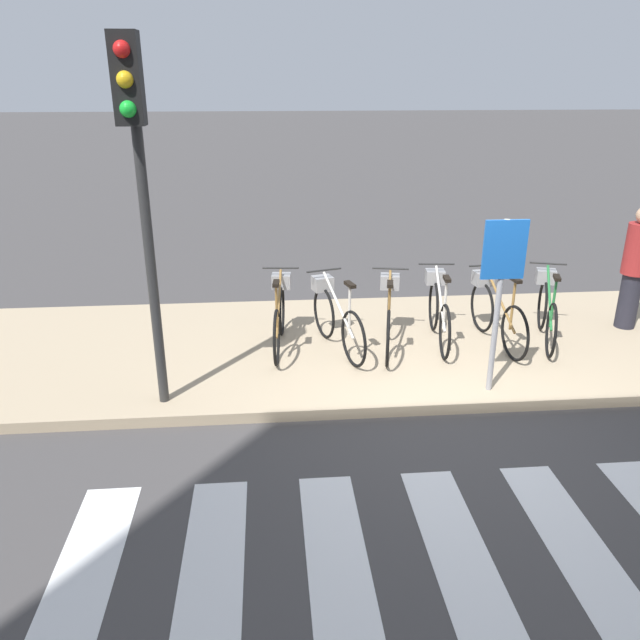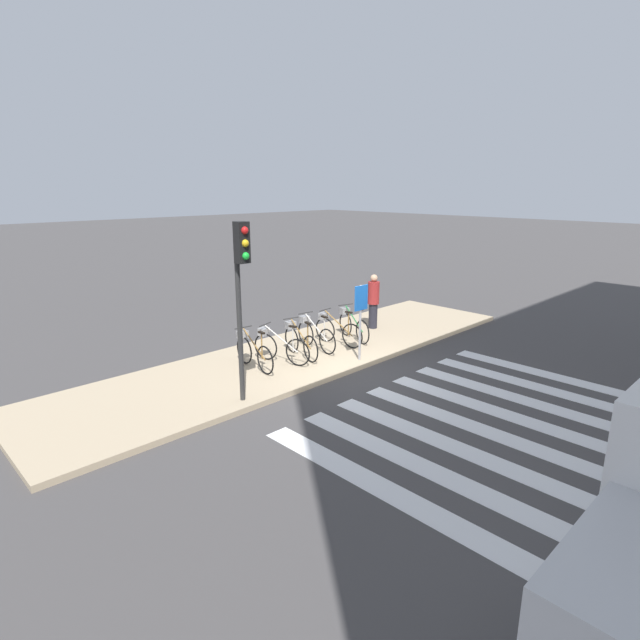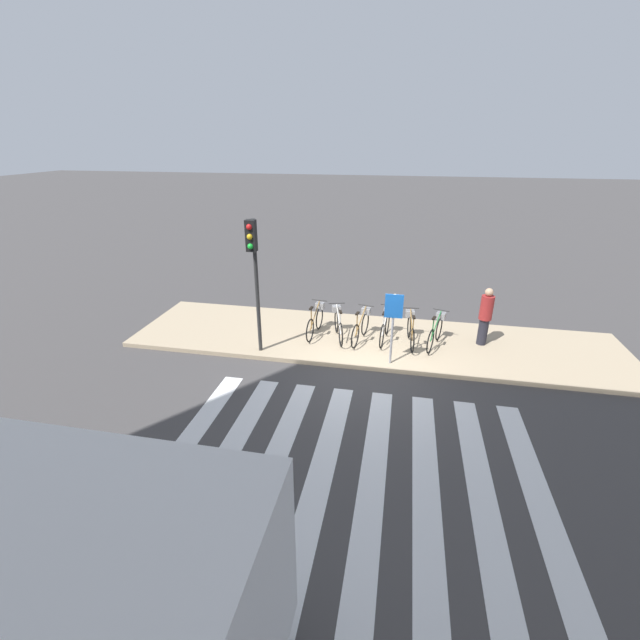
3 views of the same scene
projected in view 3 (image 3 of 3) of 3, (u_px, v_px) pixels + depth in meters
ground_plane at (367, 371)px, 10.77m from camera, size 120.00×120.00×0.00m
sidewalk at (373, 340)px, 12.25m from camera, size 13.70×3.35×0.12m
road_crosswalk at (334, 537)px, 6.28m from camera, size 6.75×8.00×0.01m
parked_bicycle_0 at (316, 320)px, 12.37m from camera, size 0.46×1.58×0.98m
parked_bicycle_1 at (338, 323)px, 12.13m from camera, size 0.60×1.53×0.98m
parked_bicycle_2 at (361, 325)px, 12.00m from camera, size 0.49×1.56×0.98m
parked_bicycle_3 at (385, 325)px, 12.01m from camera, size 0.46×1.58×0.98m
parked_bicycle_4 at (411, 329)px, 11.79m from camera, size 0.46×1.58×0.98m
parked_bicycle_5 at (436, 330)px, 11.69m from camera, size 0.61×1.53×0.98m
pedestrian at (485, 315)px, 11.57m from camera, size 0.34×0.34×1.63m
traffic_light at (254, 260)px, 10.46m from camera, size 0.24×0.40×3.51m
sign_post at (393, 317)px, 10.38m from camera, size 0.44×0.07×1.86m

